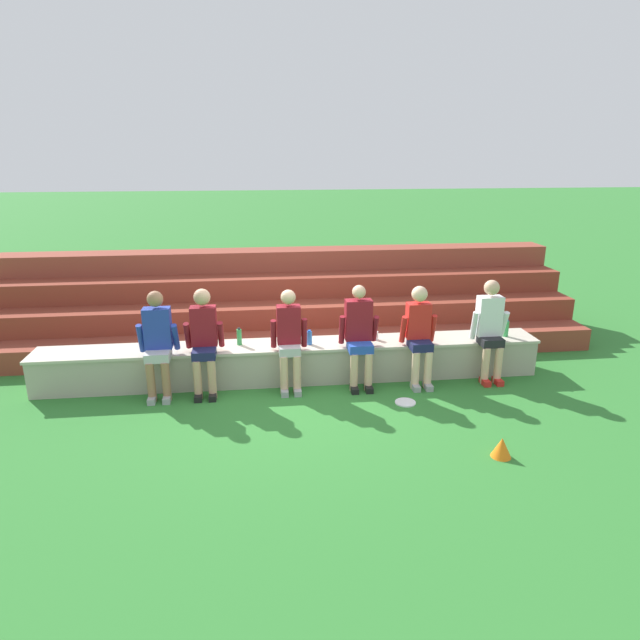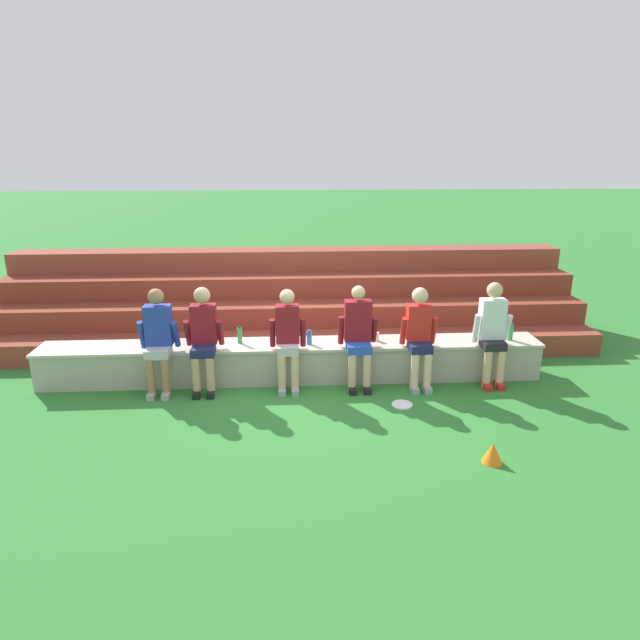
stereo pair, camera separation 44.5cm
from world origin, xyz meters
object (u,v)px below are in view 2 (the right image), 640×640
at_px(person_far_left, 158,338).
at_px(sports_cone, 493,453).
at_px(person_right_of_center, 358,334).
at_px(person_rightmost_edge, 493,330).
at_px(water_bottle_center_gap, 511,332).
at_px(person_left_of_center, 203,336).
at_px(water_bottle_near_left, 240,335).
at_px(plastic_cup_middle, 376,337).
at_px(water_bottle_mid_left, 309,338).
at_px(person_far_right, 419,334).
at_px(person_center, 288,337).
at_px(frisbee, 402,405).

bearing_deg(person_far_left, sports_cone, -27.91).
xyz_separation_m(person_right_of_center, person_rightmost_edge, (1.91, -0.01, 0.02)).
height_order(person_right_of_center, person_rightmost_edge, person_rightmost_edge).
height_order(person_far_left, person_rightmost_edge, person_rightmost_edge).
xyz_separation_m(water_bottle_center_gap, sports_cone, (-1.08, -2.37, -0.56)).
bearing_deg(person_left_of_center, water_bottle_near_left, 35.65).
height_order(water_bottle_center_gap, plastic_cup_middle, water_bottle_center_gap).
distance_m(person_left_of_center, plastic_cup_middle, 2.48).
height_order(water_bottle_mid_left, plastic_cup_middle, water_bottle_mid_left).
xyz_separation_m(person_left_of_center, person_far_right, (3.00, -0.05, -0.02)).
bearing_deg(person_far_right, person_far_left, 179.82).
relative_size(person_center, water_bottle_mid_left, 6.64).
relative_size(person_right_of_center, plastic_cup_middle, 11.38).
height_order(person_center, plastic_cup_middle, person_center).
distance_m(person_center, water_bottle_mid_left, 0.42).
relative_size(person_far_right, water_bottle_center_gap, 5.47).
xyz_separation_m(person_left_of_center, water_bottle_near_left, (0.46, 0.33, -0.12)).
distance_m(person_right_of_center, water_bottle_mid_left, 0.73).
distance_m(frisbee, sports_cone, 1.59).
height_order(water_bottle_near_left, plastic_cup_middle, water_bottle_near_left).
bearing_deg(person_rightmost_edge, person_right_of_center, 179.71).
bearing_deg(sports_cone, person_right_of_center, 119.64).
relative_size(plastic_cup_middle, frisbee, 0.46).
bearing_deg(water_bottle_near_left, water_bottle_center_gap, -1.37).
bearing_deg(water_bottle_near_left, person_center, -27.98).
bearing_deg(person_rightmost_edge, person_center, -179.84).
xyz_separation_m(person_center, water_bottle_mid_left, (0.31, 0.27, -0.11)).
xyz_separation_m(person_right_of_center, person_far_right, (0.86, -0.03, -0.01)).
relative_size(person_rightmost_edge, water_bottle_mid_left, 6.90).
xyz_separation_m(water_bottle_near_left, water_bottle_mid_left, (1.00, -0.10, -0.02)).
bearing_deg(plastic_cup_middle, person_rightmost_edge, -12.29).
distance_m(person_left_of_center, water_bottle_center_gap, 4.43).
distance_m(person_far_left, person_rightmost_edge, 4.65).
bearing_deg(water_bottle_center_gap, frisbee, -152.09).
bearing_deg(person_right_of_center, person_rightmost_edge, -0.29).
relative_size(water_bottle_near_left, plastic_cup_middle, 1.99).
bearing_deg(person_far_right, water_bottle_center_gap, 11.37).
bearing_deg(person_left_of_center, plastic_cup_middle, 7.43).
xyz_separation_m(person_left_of_center, water_bottle_center_gap, (4.42, 0.24, -0.12)).
height_order(person_far_right, water_bottle_center_gap, person_far_right).
bearing_deg(water_bottle_center_gap, person_right_of_center, -173.59).
xyz_separation_m(person_rightmost_edge, frisbee, (-1.39, -0.67, -0.79)).
bearing_deg(person_center, water_bottle_center_gap, 4.79).
height_order(person_far_left, water_bottle_center_gap, person_far_left).
bearing_deg(person_far_right, person_center, 179.60).
bearing_deg(person_far_left, person_left_of_center, 3.54).
distance_m(water_bottle_mid_left, plastic_cup_middle, 0.99).
xyz_separation_m(person_right_of_center, frisbee, (0.51, -0.68, -0.77)).
height_order(person_center, sports_cone, person_center).
height_order(person_far_left, sports_cone, person_far_left).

